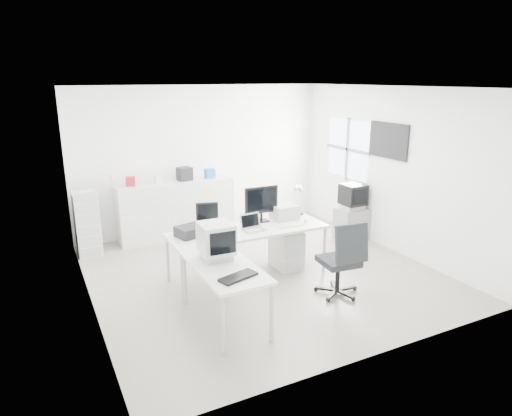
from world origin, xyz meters
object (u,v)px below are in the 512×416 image
lcd_monitor_small (207,217)px  lcd_monitor_large (261,204)px  main_desk (248,253)px  laser_printer (284,212)px  inkjet_printer (191,231)px  crt_monitor (216,241)px  drawer_pedestal (286,249)px  office_chair (339,257)px  sideboard (176,209)px  filing_cabinet (87,224)px  crt_tv (353,197)px  side_desk (225,294)px  laptop (254,223)px  tv_cabinet (351,224)px

lcd_monitor_small → lcd_monitor_large: lcd_monitor_large is taller
main_desk → laser_printer: 0.92m
inkjet_printer → crt_monitor: (0.00, -0.95, 0.15)m
drawer_pedestal → main_desk: bearing=-175.9°
inkjet_printer → office_chair: size_ratio=0.38×
sideboard → office_chair: bearing=-69.1°
drawer_pedestal → lcd_monitor_large: size_ratio=1.04×
main_desk → office_chair: 1.41m
drawer_pedestal → filing_cabinet: 3.39m
sideboard → filing_cabinet: 1.63m
lcd_monitor_small → crt_monitor: crt_monitor is taller
lcd_monitor_small → inkjet_printer: bearing=-137.3°
lcd_monitor_large → crt_tv: lcd_monitor_large is taller
lcd_monitor_large → inkjet_printer: bearing=-171.7°
crt_monitor → crt_tv: 3.62m
side_desk → laptop: (0.90, 1.00, 0.49)m
lcd_monitor_large → tv_cabinet: size_ratio=0.98×
inkjet_printer → sideboard: 2.19m
inkjet_printer → crt_tv: 3.34m
main_desk → lcd_monitor_large: 0.79m
inkjet_printer → tv_cabinet: inkjet_printer is taller
filing_cabinet → office_chair: bearing=-47.3°
lcd_monitor_small → office_chair: bearing=-28.3°
sideboard → crt_monitor: bearing=-97.7°
tv_cabinet → filing_cabinet: bearing=162.9°
side_desk → laser_printer: 2.13m
crt_tv → lcd_monitor_large: bearing=-169.7°
lcd_monitor_small → tv_cabinet: 3.09m
office_chair → drawer_pedestal: bearing=102.7°
crt_monitor → laptop: bearing=41.6°
laptop → office_chair: bearing=-58.0°
crt_monitor → sideboard: size_ratio=0.21×
lcd_monitor_small → sideboard: lcd_monitor_small is taller
crt_monitor → filing_cabinet: crt_monitor is taller
main_desk → drawer_pedestal: bearing=4.1°
sideboard → filing_cabinet: size_ratio=1.97×
crt_monitor → sideboard: crt_monitor is taller
office_chair → lcd_monitor_small: bearing=141.3°
laptop → sideboard: sideboard is taller
laser_printer → drawer_pedestal: bearing=-105.9°
inkjet_printer → laser_printer: size_ratio=1.05×
inkjet_printer → sideboard: bearing=64.1°
sideboard → lcd_monitor_small: bearing=-93.3°
office_chair → crt_tv: 2.39m
lcd_monitor_small → office_chair: (1.39, -1.36, -0.41)m
laser_printer → side_desk: bearing=-140.0°
lcd_monitor_small → side_desk: bearing=-86.4°
laser_printer → sideboard: (-1.19, 2.01, -0.32)m
laptop → crt_monitor: size_ratio=0.81×
sideboard → main_desk: bearing=-79.0°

